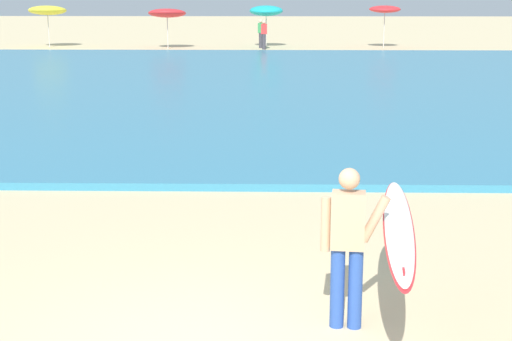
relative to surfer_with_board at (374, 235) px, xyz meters
name	(u,v)px	position (x,y,z in m)	size (l,w,h in m)	color
sea	(252,85)	(-1.77, 19.51, -0.97)	(120.00, 28.00, 0.14)	teal
surfer_with_board	(374,235)	(0.00, 0.00, 0.00)	(1.11, 2.91, 1.73)	#284CA3
beach_umbrella_0	(47,10)	(-13.69, 36.75, 1.01)	(2.10, 2.13, 2.38)	beige
beach_umbrella_1	(167,13)	(-6.84, 35.86, 0.90)	(2.07, 2.10, 2.27)	beige
beach_umbrella_2	(266,11)	(-1.42, 37.10, 0.99)	(1.88, 1.88, 2.33)	beige
beach_umbrella_3	(385,9)	(5.18, 36.74, 1.09)	(1.74, 1.75, 2.36)	beige
beachgoer_near_row_left	(261,33)	(-1.72, 36.49, -0.19)	(0.32, 0.20, 1.58)	#383842
beachgoer_near_row_mid	(264,34)	(-1.52, 35.51, -0.19)	(0.32, 0.20, 1.58)	#383842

